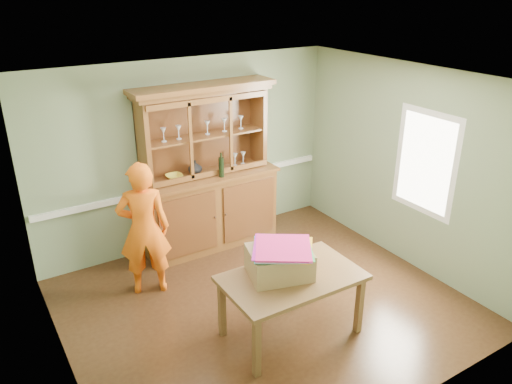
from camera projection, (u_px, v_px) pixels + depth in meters
floor at (264, 305)px, 6.07m from camera, size 4.50×4.50×0.00m
ceiling at (266, 82)px, 5.00m from camera, size 4.50×4.50×0.00m
wall_back at (189, 154)px, 7.09m from camera, size 4.50×0.00×4.50m
wall_left at (53, 259)px, 4.44m from camera, size 0.00×4.00×4.00m
wall_right at (407, 167)px, 6.63m from camera, size 0.00×4.00×4.00m
wall_front at (401, 292)px, 3.97m from camera, size 4.50×0.00×4.50m
chair_rail at (191, 184)px, 7.25m from camera, size 4.41×0.05×0.08m
framed_map at (45, 226)px, 4.60m from camera, size 0.03×0.60×0.46m
window_panel at (425, 163)px, 6.33m from camera, size 0.03×0.96×1.36m
china_hutch at (208, 192)px, 7.16m from camera, size 2.02×0.67×2.37m
dining_table at (292, 283)px, 5.34m from camera, size 1.49×0.91×0.74m
cardboard_box at (279, 262)px, 5.27m from camera, size 0.75×0.67×0.30m
kite_stack at (283, 248)px, 5.20m from camera, size 0.79×0.79×0.05m
person at (144, 229)px, 6.03m from camera, size 0.73×0.60×1.72m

